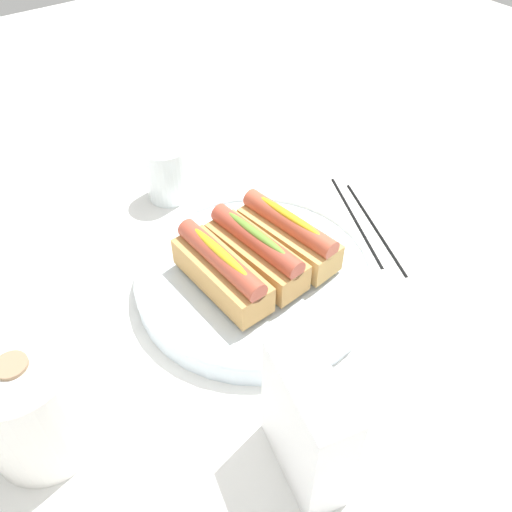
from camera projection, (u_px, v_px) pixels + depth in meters
The scene contains 10 objects.
ground_plane at pixel (257, 276), 0.75m from camera, with size 2.40×2.40×0.00m, color white.
serving_bowl at pixel (256, 276), 0.72m from camera, with size 0.32×0.32×0.04m.
hotdog_front at pixel (289, 234), 0.72m from camera, with size 0.15×0.07×0.06m.
hotdog_back at pixel (256, 252), 0.69m from camera, with size 0.15×0.06×0.06m.
hotdog_side at pixel (221, 270), 0.67m from camera, with size 0.15×0.06×0.06m.
water_glass at pixel (167, 174), 0.85m from camera, with size 0.07×0.07×0.09m.
paper_towel_roll at pixel (32, 405), 0.53m from camera, with size 0.11×0.11×0.13m.
napkin_box at pixel (306, 426), 0.50m from camera, with size 0.11×0.04×0.15m, color white.
chopstick_near at pixel (355, 219), 0.83m from camera, with size 0.01×0.01×0.22m, color black.
chopstick_far at pixel (375, 226), 0.82m from camera, with size 0.01×0.01×0.22m, color black.
Camera 1 is at (-0.42, 0.31, 0.54)m, focal length 37.84 mm.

